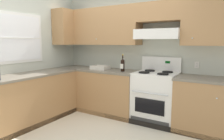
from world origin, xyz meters
TOP-DOWN VIEW (x-y plane):
  - ground_plane at (0.00, 0.00)m, footprint 7.04×7.04m
  - wall_back at (0.40, 1.53)m, footprint 4.68×0.57m
  - wall_left at (-1.59, 0.23)m, footprint 0.47×4.00m
  - counter_back_run at (0.15, 1.24)m, footprint 3.60×0.65m
  - counter_left_run at (-1.24, -0.00)m, footprint 0.63×1.91m
  - stove at (0.68, 1.25)m, footprint 0.76×0.62m
  - wine_bottle at (0.03, 1.19)m, footprint 0.08×0.08m
  - bowl at (-0.52, 1.21)m, footprint 0.36×0.25m

SIDE VIEW (x-z plane):
  - ground_plane at x=0.00m, z-range 0.00..0.00m
  - counter_back_run at x=0.15m, z-range 0.00..0.91m
  - counter_left_run at x=-1.24m, z-range 0.00..0.91m
  - stove at x=0.68m, z-range -0.12..1.08m
  - bowl at x=-0.52m, z-range 0.90..0.97m
  - wine_bottle at x=0.03m, z-range 0.88..1.21m
  - wall_left at x=-1.59m, z-range 0.07..2.62m
  - wall_back at x=0.40m, z-range 0.20..2.75m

